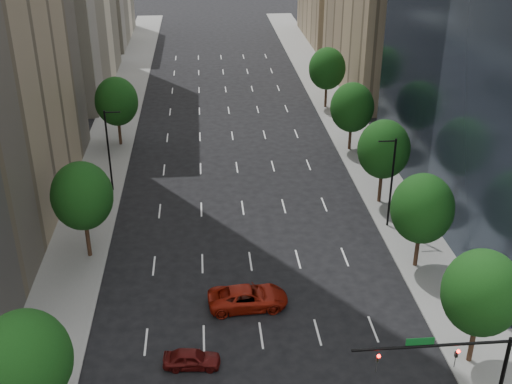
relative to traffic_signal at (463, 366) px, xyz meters
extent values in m
cube|color=slate|center=(-26.03, 30.00, -5.10)|extent=(6.00, 200.00, 0.15)
cube|color=slate|center=(4.97, 30.00, -5.10)|extent=(6.00, 200.00, 0.15)
cylinder|color=#382316|center=(3.47, 6.00, -3.17)|extent=(0.36, 0.36, 4.00)
ellipsoid|color=black|center=(3.47, 6.00, 0.59)|extent=(5.20, 5.20, 5.98)
cylinder|color=#382316|center=(3.47, 18.00, -3.22)|extent=(0.36, 0.36, 3.90)
ellipsoid|color=black|center=(3.47, 18.00, 0.44)|extent=(5.20, 5.20, 5.98)
cylinder|color=#382316|center=(3.47, 30.00, -3.12)|extent=(0.36, 0.36, 4.10)
ellipsoid|color=black|center=(3.47, 30.00, 0.73)|extent=(5.20, 5.20, 5.98)
cylinder|color=#382316|center=(3.47, 44.00, -3.27)|extent=(0.36, 0.36, 3.80)
ellipsoid|color=black|center=(3.47, 44.00, 0.30)|extent=(5.20, 5.20, 5.98)
cylinder|color=#382316|center=(3.47, 60.00, -3.17)|extent=(0.36, 0.36, 4.00)
ellipsoid|color=black|center=(3.47, 60.00, 0.59)|extent=(5.20, 5.20, 5.98)
ellipsoid|color=black|center=(-24.53, 2.00, 0.59)|extent=(5.20, 5.20, 5.98)
cylinder|color=#382316|center=(-24.53, 22.00, -3.10)|extent=(0.36, 0.36, 4.15)
ellipsoid|color=black|center=(-24.53, 22.00, 0.80)|extent=(5.20, 5.20, 5.98)
cylinder|color=#382316|center=(-24.53, 48.00, -3.20)|extent=(0.36, 0.36, 3.95)
ellipsoid|color=black|center=(-24.53, 48.00, 0.52)|extent=(5.20, 5.20, 5.98)
cylinder|color=black|center=(2.97, 25.00, -0.67)|extent=(0.20, 0.20, 9.00)
cylinder|color=black|center=(2.17, 25.00, 3.63)|extent=(1.60, 0.14, 0.14)
cylinder|color=black|center=(-24.03, 35.00, -0.67)|extent=(0.20, 0.20, 9.00)
cylinder|color=black|center=(-23.23, 35.00, 3.63)|extent=(1.60, 0.14, 0.14)
cylinder|color=black|center=(-2.03, 0.00, 1.63)|extent=(9.00, 0.18, 0.18)
imported|color=black|center=(-0.53, 0.00, 1.08)|extent=(0.18, 0.22, 1.10)
imported|color=black|center=(-5.03, 0.00, 1.08)|extent=(0.18, 0.22, 1.10)
sphere|color=#FF0C07|center=(-0.53, -0.18, 1.28)|extent=(0.20, 0.20, 0.20)
sphere|color=#FF0C07|center=(-5.03, -0.18, 1.28)|extent=(0.20, 0.20, 0.20)
cube|color=#0C591E|center=(-2.73, 0.00, 1.98)|extent=(1.60, 0.06, 0.45)
imported|color=#4B0E0C|center=(-15.53, 7.17, -4.51)|extent=(4.00, 1.87, 1.33)
imported|color=maroon|center=(-11.22, 13.56, -4.31)|extent=(6.33, 3.18, 1.72)
camera|label=1|loc=(-14.07, -26.65, 24.82)|focal=44.61mm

